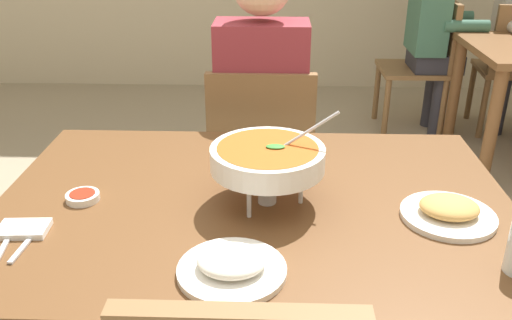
{
  "coord_description": "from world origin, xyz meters",
  "views": [
    {
      "loc": [
        0.05,
        -1.3,
        1.47
      ],
      "look_at": [
        0.0,
        0.15,
        0.79
      ],
      "focal_mm": 38.53,
      "sensor_mm": 36.0,
      "label": 1
    }
  ],
  "objects_px": {
    "curry_bowl": "(268,159)",
    "sauce_dish": "(83,197)",
    "diner_main": "(262,101)",
    "chair_bg_left": "(427,59)",
    "patron_bg_left": "(433,25)",
    "appetizer_plate": "(449,211)",
    "rice_plate": "(232,266)",
    "chair_diner_main": "(261,157)",
    "dining_table_main": "(254,229)"
  },
  "relations": [
    {
      "from": "curry_bowl",
      "to": "sauce_dish",
      "type": "xyz_separation_m",
      "value": [
        -0.5,
        -0.01,
        -0.12
      ]
    },
    {
      "from": "diner_main",
      "to": "chair_bg_left",
      "type": "height_order",
      "value": "diner_main"
    },
    {
      "from": "curry_bowl",
      "to": "patron_bg_left",
      "type": "bearing_deg",
      "value": 66.22
    },
    {
      "from": "diner_main",
      "to": "appetizer_plate",
      "type": "bearing_deg",
      "value": -60.56
    },
    {
      "from": "diner_main",
      "to": "sauce_dish",
      "type": "height_order",
      "value": "diner_main"
    },
    {
      "from": "curry_bowl",
      "to": "rice_plate",
      "type": "height_order",
      "value": "curry_bowl"
    },
    {
      "from": "chair_diner_main",
      "to": "rice_plate",
      "type": "xyz_separation_m",
      "value": [
        -0.04,
        -1.1,
        0.25
      ]
    },
    {
      "from": "curry_bowl",
      "to": "appetizer_plate",
      "type": "xyz_separation_m",
      "value": [
        0.46,
        -0.07,
        -0.11
      ]
    },
    {
      "from": "dining_table_main",
      "to": "patron_bg_left",
      "type": "distance_m",
      "value": 2.62
    },
    {
      "from": "chair_diner_main",
      "to": "rice_plate",
      "type": "distance_m",
      "value": 1.13
    },
    {
      "from": "appetizer_plate",
      "to": "patron_bg_left",
      "type": "distance_m",
      "value": 2.53
    },
    {
      "from": "curry_bowl",
      "to": "appetizer_plate",
      "type": "distance_m",
      "value": 0.48
    },
    {
      "from": "chair_diner_main",
      "to": "chair_bg_left",
      "type": "xyz_separation_m",
      "value": [
        1.09,
        1.65,
        0.0
      ]
    },
    {
      "from": "appetizer_plate",
      "to": "curry_bowl",
      "type": "bearing_deg",
      "value": 171.7
    },
    {
      "from": "chair_diner_main",
      "to": "rice_plate",
      "type": "height_order",
      "value": "chair_diner_main"
    },
    {
      "from": "diner_main",
      "to": "sauce_dish",
      "type": "distance_m",
      "value": 0.95
    },
    {
      "from": "dining_table_main",
      "to": "rice_plate",
      "type": "height_order",
      "value": "rice_plate"
    },
    {
      "from": "dining_table_main",
      "to": "appetizer_plate",
      "type": "distance_m",
      "value": 0.52
    },
    {
      "from": "rice_plate",
      "to": "patron_bg_left",
      "type": "bearing_deg",
      "value": 67.45
    },
    {
      "from": "dining_table_main",
      "to": "curry_bowl",
      "type": "relative_size",
      "value": 4.21
    },
    {
      "from": "chair_diner_main",
      "to": "diner_main",
      "type": "bearing_deg",
      "value": 90.0
    },
    {
      "from": "chair_diner_main",
      "to": "rice_plate",
      "type": "relative_size",
      "value": 3.75
    },
    {
      "from": "diner_main",
      "to": "patron_bg_left",
      "type": "height_order",
      "value": "same"
    },
    {
      "from": "curry_bowl",
      "to": "appetizer_plate",
      "type": "height_order",
      "value": "curry_bowl"
    },
    {
      "from": "dining_table_main",
      "to": "sauce_dish",
      "type": "relative_size",
      "value": 15.54
    },
    {
      "from": "diner_main",
      "to": "rice_plate",
      "type": "bearing_deg",
      "value": -91.81
    },
    {
      "from": "chair_diner_main",
      "to": "chair_bg_left",
      "type": "bearing_deg",
      "value": 56.45
    },
    {
      "from": "chair_diner_main",
      "to": "appetizer_plate",
      "type": "bearing_deg",
      "value": -59.62
    },
    {
      "from": "diner_main",
      "to": "patron_bg_left",
      "type": "relative_size",
      "value": 1.0
    },
    {
      "from": "patron_bg_left",
      "to": "curry_bowl",
      "type": "bearing_deg",
      "value": -113.78
    },
    {
      "from": "chair_bg_left",
      "to": "patron_bg_left",
      "type": "distance_m",
      "value": 0.24
    },
    {
      "from": "chair_diner_main",
      "to": "appetizer_plate",
      "type": "relative_size",
      "value": 3.75
    },
    {
      "from": "rice_plate",
      "to": "patron_bg_left",
      "type": "relative_size",
      "value": 0.18
    },
    {
      "from": "diner_main",
      "to": "chair_bg_left",
      "type": "relative_size",
      "value": 1.46
    },
    {
      "from": "dining_table_main",
      "to": "patron_bg_left",
      "type": "bearing_deg",
      "value": 65.42
    },
    {
      "from": "patron_bg_left",
      "to": "chair_bg_left",
      "type": "bearing_deg",
      "value": 88.67
    },
    {
      "from": "dining_table_main",
      "to": "chair_bg_left",
      "type": "height_order",
      "value": "chair_bg_left"
    },
    {
      "from": "chair_bg_left",
      "to": "sauce_dish",
      "type": "bearing_deg",
      "value": -122.55
    },
    {
      "from": "diner_main",
      "to": "patron_bg_left",
      "type": "distance_m",
      "value": 1.92
    },
    {
      "from": "dining_table_main",
      "to": "diner_main",
      "type": "distance_m",
      "value": 0.81
    },
    {
      "from": "patron_bg_left",
      "to": "dining_table_main",
      "type": "bearing_deg",
      "value": -114.58
    },
    {
      "from": "appetizer_plate",
      "to": "chair_bg_left",
      "type": "xyz_separation_m",
      "value": [
        0.59,
        2.5,
        -0.25
      ]
    },
    {
      "from": "chair_diner_main",
      "to": "sauce_dish",
      "type": "height_order",
      "value": "chair_diner_main"
    },
    {
      "from": "chair_bg_left",
      "to": "diner_main",
      "type": "bearing_deg",
      "value": -124.08
    },
    {
      "from": "appetizer_plate",
      "to": "chair_bg_left",
      "type": "bearing_deg",
      "value": 76.66
    },
    {
      "from": "chair_diner_main",
      "to": "chair_bg_left",
      "type": "relative_size",
      "value": 1.0
    },
    {
      "from": "chair_bg_left",
      "to": "dining_table_main",
      "type": "bearing_deg",
      "value": -114.28
    },
    {
      "from": "sauce_dish",
      "to": "curry_bowl",
      "type": "bearing_deg",
      "value": 0.88
    },
    {
      "from": "diner_main",
      "to": "curry_bowl",
      "type": "height_order",
      "value": "diner_main"
    },
    {
      "from": "sauce_dish",
      "to": "dining_table_main",
      "type": "bearing_deg",
      "value": 2.17
    }
  ]
}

